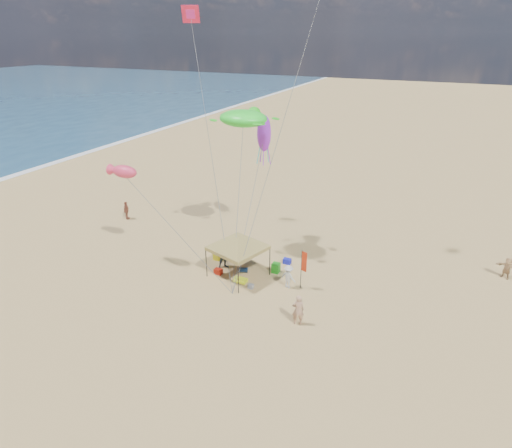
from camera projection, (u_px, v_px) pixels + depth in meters
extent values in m
plane|color=tan|center=(236.00, 300.00, 26.48)|extent=(280.00, 280.00, 0.00)
cylinder|color=black|center=(238.00, 248.00, 30.71)|extent=(0.06, 0.06, 2.03)
cylinder|color=black|center=(270.00, 262.00, 28.84)|extent=(0.06, 0.06, 2.03)
cylinder|color=black|center=(206.00, 263.00, 28.67)|extent=(0.06, 0.06, 2.03)
cylinder|color=black|center=(238.00, 279.00, 26.80)|extent=(0.06, 0.06, 2.03)
cube|color=olive|center=(238.00, 248.00, 28.29)|extent=(3.93, 3.93, 0.24)
pyramid|color=olive|center=(238.00, 232.00, 27.82)|extent=(5.86, 5.86, 1.01)
cylinder|color=black|center=(301.00, 269.00, 27.24)|extent=(0.04, 0.04, 2.76)
cube|color=red|center=(304.00, 262.00, 26.86)|extent=(0.39, 0.14, 1.38)
cube|color=#B71F0E|center=(218.00, 271.00, 29.30)|extent=(0.54, 0.38, 0.38)
cube|color=#151AAD|center=(287.00, 261.00, 30.61)|extent=(0.54, 0.38, 0.38)
cylinder|color=#0C1E38|center=(243.00, 270.00, 29.50)|extent=(0.69, 0.54, 0.36)
cylinder|color=orange|center=(236.00, 250.00, 32.21)|extent=(0.54, 0.69, 0.36)
cube|color=#1A8017|center=(276.00, 268.00, 29.43)|extent=(0.50, 0.50, 0.70)
cube|color=#FFF71C|center=(217.00, 255.00, 31.11)|extent=(0.50, 0.50, 0.70)
cube|color=slate|center=(251.00, 286.00, 27.68)|extent=(0.34, 0.30, 0.28)
cube|color=#D0EB1A|center=(240.00, 280.00, 28.26)|extent=(0.90, 0.50, 0.24)
imported|color=tan|center=(298.00, 310.00, 23.97)|extent=(0.81, 0.67, 1.90)
imported|color=#37434B|center=(224.00, 256.00, 29.78)|extent=(1.17, 1.18, 1.92)
imported|color=beige|center=(288.00, 277.00, 27.49)|extent=(1.17, 0.85, 1.63)
imported|color=brown|center=(126.00, 210.00, 37.65)|extent=(0.70, 1.05, 1.66)
imported|color=tan|center=(507.00, 268.00, 28.61)|extent=(1.47, 1.08, 1.54)
ellipsoid|color=#29F42F|center=(243.00, 118.00, 28.64)|extent=(4.12, 3.74, 1.12)
ellipsoid|color=#E33557|center=(124.00, 172.00, 28.22)|extent=(2.08, 1.31, 0.86)
ellipsoid|color=#9926DB|center=(264.00, 133.00, 31.21)|extent=(1.22, 1.22, 2.70)
cube|color=#FF1D48|center=(191.00, 14.00, 31.47)|extent=(1.42, 1.08, 1.19)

